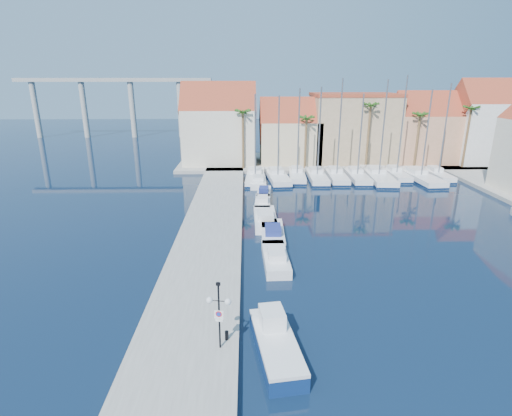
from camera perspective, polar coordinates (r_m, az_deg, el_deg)
The scene contains 34 objects.
ground at distance 26.56m, azimuth 11.18°, elevation -15.20°, with size 260.00×260.00×0.00m, color black.
quay_west at distance 38.03m, azimuth -6.60°, elevation -3.93°, with size 6.00×77.00×0.50m, color gray.
shore_north at distance 72.72m, azimuth 11.00°, elevation 6.50°, with size 54.00×16.00×0.50m, color gray.
lamp_post at distance 21.56m, azimuth -5.33°, elevation -13.70°, with size 1.33×0.54×3.96m.
bollard at distance 23.40m, azimuth -4.21°, elevation -17.69°, with size 0.21×0.21×0.53m, color black.
fishing_boat at distance 22.97m, azimuth 2.81°, elevation -18.63°, with size 2.84×6.25×2.11m.
motorboat_west_0 at distance 32.70m, azimuth 2.83°, elevation -7.13°, with size 2.10×6.11×1.40m.
motorboat_west_1 at distance 37.66m, azimuth 2.41°, elevation -3.63°, with size 2.25×6.52×1.40m.
motorboat_west_2 at distance 41.53m, azimuth 1.33°, elevation -1.51°, with size 2.27×7.01×1.40m.
motorboat_west_3 at distance 46.81m, azimuth 0.95°, elevation 0.78°, with size 2.07×5.57×1.40m.
motorboat_west_4 at distance 50.75m, azimuth 1.14°, elevation 2.16°, with size 2.10×5.27×1.40m.
motorboat_west_5 at distance 56.72m, azimuth 0.30°, elevation 3.87°, with size 2.26×6.71×1.40m.
motorboat_west_6 at distance 61.53m, azimuth 0.04°, elevation 5.00°, with size 2.04×5.97×1.40m.
sailboat_0 at distance 59.10m, azimuth -0.08°, elevation 4.53°, with size 3.20×9.98×12.36m.
sailboat_1 at distance 59.24m, azimuth 3.05°, elevation 4.53°, with size 3.51×10.45×12.14m.
sailboat_2 at distance 60.35m, azimuth 5.87°, elevation 4.75°, with size 2.96×8.96×13.08m.
sailboat_3 at distance 60.08m, azimuth 8.66°, elevation 4.57°, with size 2.83×9.65×13.30m.
sailboat_4 at distance 60.94m, azimuth 11.36°, elevation 4.62°, with size 2.96×9.73×14.44m.
sailboat_5 at distance 61.48m, azimuth 14.16°, elevation 4.52°, with size 2.91×9.68×12.38m.
sailboat_6 at distance 62.36m, azimuth 16.98°, elevation 4.45°, with size 3.96×12.08×14.28m.
sailboat_7 at distance 64.28m, azimuth 19.32°, elevation 4.69°, with size 2.39×8.53×14.84m.
sailboat_8 at distance 63.91m, azimuth 22.24°, elevation 4.20°, with size 3.70×11.49×12.98m.
sailboat_9 at distance 66.28m, azimuth 24.43°, elevation 4.45°, with size 2.17×8.10×13.79m.
building_0 at distance 69.22m, azimuth -5.23°, elevation 11.45°, with size 12.30×9.00×13.50m.
building_1 at distance 69.63m, azimuth 4.87°, elevation 10.48°, with size 10.30×8.00×11.00m.
building_2 at distance 72.50m, azimuth 13.64°, elevation 11.11°, with size 14.20×10.20×11.50m.
building_3 at distance 75.58m, azimuth 22.78°, elevation 10.19°, with size 10.30×8.00×12.00m.
building_4 at distance 78.67m, azimuth 29.26°, elevation 10.39°, with size 8.30×8.00×14.00m.
palm_0 at distance 63.84m, azimuth -1.91°, elevation 13.26°, with size 2.60×2.60×10.15m.
palm_1 at distance 64.63m, azimuth 7.22°, elevation 12.35°, with size 2.60×2.60×9.15m.
palm_2 at distance 66.69m, azimuth 16.06°, elevation 13.61°, with size 2.60×2.60×11.15m.
palm_3 at distance 69.55m, azimuth 22.40°, elevation 11.96°, with size 2.60×2.60×9.65m.
palm_4 at distance 73.02m, azimuth 28.37°, elevation 12.15°, with size 2.60×2.60×10.65m.
viaduct at distance 109.00m, azimuth -20.05°, elevation 14.84°, with size 48.00×2.20×14.45m.
Camera 1 is at (-5.51, -21.62, 14.42)m, focal length 28.00 mm.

